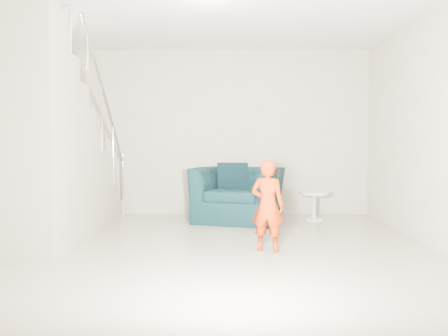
{
  "coord_description": "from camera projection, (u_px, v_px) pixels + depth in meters",
  "views": [
    {
      "loc": [
        0.24,
        -5.08,
        1.18
      ],
      "look_at": [
        0.15,
        1.2,
        0.85
      ],
      "focal_mm": 38.0,
      "sensor_mm": 36.0,
      "label": 1
    }
  ],
  "objects": [
    {
      "name": "floor",
      "position": [
        209.0,
        252.0,
        5.14
      ],
      "size": [
        5.5,
        5.5,
        0.0
      ],
      "primitive_type": "plane",
      "color": "#9D947A",
      "rests_on": "ground"
    },
    {
      "name": "side_table",
      "position": [
        314.0,
        201.0,
        7.24
      ],
      "size": [
        0.44,
        0.44,
        0.44
      ],
      "color": "silver",
      "rests_on": "floor"
    },
    {
      "name": "cushion",
      "position": [
        233.0,
        178.0,
        7.36
      ],
      "size": [
        0.47,
        0.22,
        0.47
      ],
      "primitive_type": "cube",
      "rotation": [
        0.21,
        0.0,
        0.0
      ],
      "color": "black",
      "rests_on": "armchair"
    },
    {
      "name": "armchair",
      "position": [
        238.0,
        194.0,
        7.17
      ],
      "size": [
        1.5,
        1.39,
        0.81
      ],
      "primitive_type": "imported",
      "rotation": [
        0.0,
        0.0,
        -0.28
      ],
      "color": "black",
      "rests_on": "floor"
    },
    {
      "name": "back_wall",
      "position": [
        216.0,
        133.0,
        7.81
      ],
      "size": [
        5.0,
        0.0,
        5.0
      ],
      "primitive_type": "plane",
      "rotation": [
        1.57,
        0.0,
        0.0
      ],
      "color": "#B6AF94",
      "rests_on": "floor"
    },
    {
      "name": "throw",
      "position": [
        201.0,
        188.0,
        7.08
      ],
      "size": [
        0.04,
        0.43,
        0.48
      ],
      "primitive_type": "cube",
      "color": "black",
      "rests_on": "armchair"
    },
    {
      "name": "right_wall",
      "position": [
        443.0,
        127.0,
        5.03
      ],
      "size": [
        0.0,
        5.5,
        5.5
      ],
      "primitive_type": "plane",
      "rotation": [
        1.57,
        0.0,
        -1.57
      ],
      "color": "#B6AF94",
      "rests_on": "floor"
    },
    {
      "name": "staircase",
      "position": [
        44.0,
        163.0,
        5.67
      ],
      "size": [
        1.02,
        3.03,
        3.62
      ],
      "color": "#ADA089",
      "rests_on": "floor"
    },
    {
      "name": "front_wall",
      "position": [
        182.0,
        108.0,
        2.32
      ],
      "size": [
        5.0,
        0.0,
        5.0
      ],
      "primitive_type": "plane",
      "rotation": [
        -1.57,
        0.0,
        0.0
      ],
      "color": "#B6AF94",
      "rests_on": "floor"
    },
    {
      "name": "phone",
      "position": [
        279.0,
        172.0,
        5.07
      ],
      "size": [
        0.04,
        0.05,
        0.1
      ],
      "primitive_type": "cube",
      "rotation": [
        0.0,
        0.0,
        -0.43
      ],
      "color": "black",
      "rests_on": "toddler"
    },
    {
      "name": "toddler",
      "position": [
        268.0,
        206.0,
        5.15
      ],
      "size": [
        0.42,
        0.34,
        1.0
      ],
      "primitive_type": "imported",
      "rotation": [
        0.0,
        0.0,
        2.81
      ],
      "color": "#9B2E05",
      "rests_on": "floor"
    }
  ]
}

